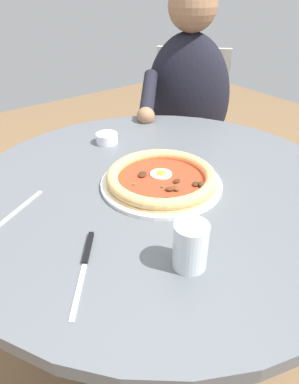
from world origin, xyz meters
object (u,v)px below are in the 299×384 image
Objects in this scene: water_glass at (190,248)px; ramekin_capers at (107,138)px; dining_table at (159,219)px; diner_person at (185,138)px; fork_utensil at (20,209)px; steak_knife at (86,259)px; cafe_chair_diner at (188,127)px; pizza_on_plate at (161,179)px.

water_glass is 0.62m from ramekin_capers.
diner_person is at bearing 131.91° from dining_table.
water_glass is 1.36× the size of ramekin_capers.
diner_person is (-0.19, 0.54, -0.21)m from ramekin_capers.
dining_table is at bearing -48.09° from diner_person.
steak_knife is at bearing 9.23° from fork_utensil.
steak_knife is 1.25m from cafe_chair_diner.
diner_person reaches higher than ramekin_capers.
dining_table is at bearing -93.26° from pizza_on_plate.
ramekin_capers is 0.42m from fork_utensil.
water_glass reaches higher than dining_table.
dining_table is 10.95× the size of water_glass.
cafe_chair_diner is (-0.10, 0.11, -0.00)m from diner_person.
ramekin_capers is 0.48× the size of fork_utensil.
dining_table is 0.35m from ramekin_capers.
cafe_chair_diner reaches higher than water_glass.
pizza_on_plate is 4.55× the size of ramekin_capers.
ramekin_capers reaches higher than dining_table.
cafe_chair_diner is (-0.88, 0.82, -0.24)m from water_glass.
fork_utensil is at bearing -153.24° from water_glass.
dining_table is at bearing 152.03° from water_glass.
diner_person is at bearing 137.63° from water_glass.
steak_knife is at bearing -131.13° from water_glass.
cafe_chair_diner is at bearing 131.17° from diner_person.
water_glass reaches higher than fork_utensil.
steak_knife is 0.26m from fork_utensil.
steak_knife reaches higher than dining_table.
diner_person reaches higher than dining_table.
steak_knife is (-0.14, -0.16, -0.04)m from water_glass.
pizza_on_plate is 0.31m from water_glass.
diner_person is (-0.39, 0.91, -0.19)m from fork_utensil.
dining_table is 0.38m from fork_utensil.
ramekin_capers is at bearing -66.19° from cafe_chair_diner.
pizza_on_plate is (0.00, 0.01, 0.13)m from dining_table.
steak_knife is 1.26× the size of fork_utensil.
water_glass is 0.53× the size of steak_knife.
diner_person is (-0.64, 0.87, -0.20)m from steak_knife.
cafe_chair_diner is at bearing 113.81° from ramekin_capers.
diner_person is at bearing 113.10° from fork_utensil.
diner_person reaches higher than cafe_chair_diner.
water_glass is 0.44m from fork_utensil.
pizza_on_plate is 2.20× the size of fork_utensil.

